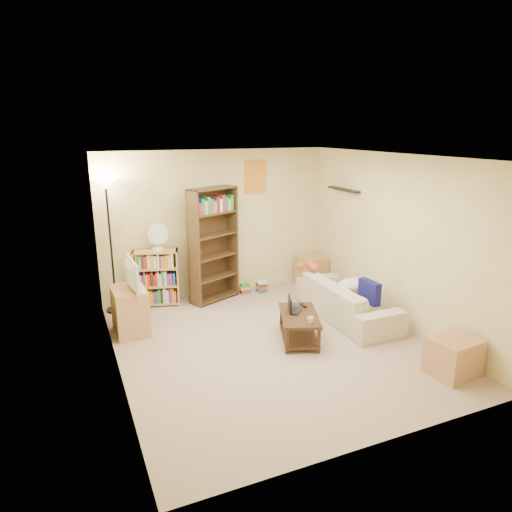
% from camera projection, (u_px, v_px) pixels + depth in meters
% --- Properties ---
extents(room, '(4.50, 4.54, 2.52)m').
position_uv_depth(room, '(273.00, 227.00, 5.80)').
color(room, tan).
rests_on(room, ground).
extents(sofa, '(1.98, 0.82, 0.57)m').
position_uv_depth(sofa, '(347.00, 300.00, 7.03)').
color(sofa, beige).
rests_on(sofa, ground).
extents(navy_pillow, '(0.14, 0.38, 0.34)m').
position_uv_depth(navy_pillow, '(369.00, 292.00, 6.61)').
color(navy_pillow, '#141356').
rests_on(navy_pillow, sofa).
extents(cream_blanket, '(0.53, 0.38, 0.23)m').
position_uv_depth(cream_blanket, '(353.00, 285.00, 7.06)').
color(cream_blanket, white).
rests_on(cream_blanket, sofa).
extents(tabby_cat, '(0.45, 0.16, 0.15)m').
position_uv_depth(tabby_cat, '(309.00, 266.00, 7.50)').
color(tabby_cat, '#C45329').
rests_on(tabby_cat, sofa).
extents(coffee_table, '(0.77, 0.99, 0.39)m').
position_uv_depth(coffee_table, '(299.00, 324.00, 6.26)').
color(coffee_table, '#3C2317').
rests_on(coffee_table, ground).
extents(laptop, '(0.49, 0.49, 0.02)m').
position_uv_depth(laptop, '(299.00, 311.00, 6.30)').
color(laptop, black).
rests_on(laptop, coffee_table).
extents(laptop_screen, '(0.11, 0.28, 0.19)m').
position_uv_depth(laptop_screen, '(290.00, 304.00, 6.27)').
color(laptop_screen, white).
rests_on(laptop_screen, laptop).
extents(mug, '(0.18, 0.18, 0.08)m').
position_uv_depth(mug, '(310.00, 320.00, 5.93)').
color(mug, silver).
rests_on(mug, coffee_table).
extents(tv_remote, '(0.06, 0.16, 0.02)m').
position_uv_depth(tv_remote, '(303.00, 305.00, 6.50)').
color(tv_remote, black).
rests_on(tv_remote, coffee_table).
extents(tv_stand, '(0.47, 0.64, 0.67)m').
position_uv_depth(tv_stand, '(130.00, 311.00, 6.48)').
color(tv_stand, tan).
rests_on(tv_stand, ground).
extents(television, '(0.74, 0.15, 0.42)m').
position_uv_depth(television, '(127.00, 274.00, 6.33)').
color(television, black).
rests_on(television, tv_stand).
extents(tall_bookshelf, '(0.91, 0.60, 1.92)m').
position_uv_depth(tall_bookshelf, '(214.00, 242.00, 7.55)').
color(tall_bookshelf, '#4A351C').
rests_on(tall_bookshelf, ground).
extents(short_bookshelf, '(0.78, 0.47, 0.93)m').
position_uv_depth(short_bookshelf, '(157.00, 278.00, 7.49)').
color(short_bookshelf, tan).
rests_on(short_bookshelf, ground).
extents(desk_fan, '(0.33, 0.19, 0.45)m').
position_uv_depth(desk_fan, '(158.00, 237.00, 7.28)').
color(desk_fan, white).
rests_on(desk_fan, short_bookshelf).
extents(floor_lamp, '(0.36, 0.36, 2.11)m').
position_uv_depth(floor_lamp, '(108.00, 207.00, 6.90)').
color(floor_lamp, black).
rests_on(floor_lamp, ground).
extents(side_table, '(0.51, 0.51, 0.54)m').
position_uv_depth(side_table, '(311.00, 271.00, 8.51)').
color(side_table, tan).
rests_on(side_table, ground).
extents(end_cabinet, '(0.60, 0.52, 0.46)m').
position_uv_depth(end_cabinet, '(454.00, 356.00, 5.40)').
color(end_cabinet, tan).
rests_on(end_cabinet, ground).
extents(book_stacks, '(0.49, 0.22, 0.20)m').
position_uv_depth(book_stacks, '(254.00, 287.00, 8.14)').
color(book_stacks, red).
rests_on(book_stacks, ground).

